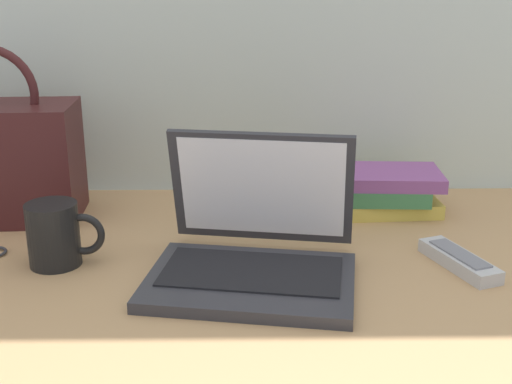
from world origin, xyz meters
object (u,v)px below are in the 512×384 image
(coffee_mug, at_px, (56,234))
(book_stack, at_px, (385,190))
(laptop, at_px, (255,247))
(remote_control_near, at_px, (459,260))

(coffee_mug, xyz_separation_m, book_stack, (0.58, 0.25, -0.01))
(laptop, distance_m, coffee_mug, 0.32)
(coffee_mug, bearing_deg, remote_control_near, -1.77)
(laptop, height_order, coffee_mug, laptop)
(remote_control_near, bearing_deg, coffee_mug, 178.23)
(laptop, height_order, remote_control_near, laptop)
(coffee_mug, height_order, book_stack, coffee_mug)
(remote_control_near, distance_m, book_stack, 0.28)
(laptop, height_order, book_stack, laptop)
(book_stack, bearing_deg, remote_control_near, -75.72)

